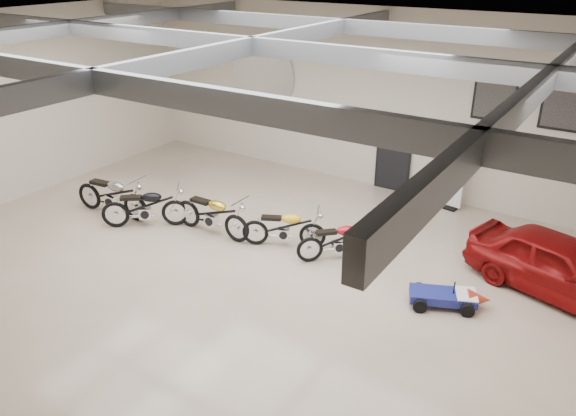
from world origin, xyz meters
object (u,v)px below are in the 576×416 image
Objects in this scene: motorcycle_gold at (211,213)px; motorcycle_yellow at (284,227)px; banner_stand at (455,174)px; motorcycle_black at (145,206)px; motorcycle_red at (338,240)px; vintage_car at (560,266)px; motorcycle_silver at (111,194)px; go_kart at (450,294)px.

motorcycle_gold is 1.12× the size of motorcycle_yellow.
motorcycle_black is at bearing -131.29° from banner_stand.
motorcycle_red is (-1.28, -3.97, -0.52)m from banner_stand.
banner_stand is at bearing 2.82° from motorcycle_black.
motorcycle_red is at bearing 121.02° from vintage_car.
banner_stand is at bearing 28.93° from motorcycle_silver.
motorcycle_red is 4.49m from vintage_car.
banner_stand is 4.19m from vintage_car.
motorcycle_red is (3.15, 0.57, -0.08)m from motorcycle_gold.
motorcycle_silver is 1.04× the size of motorcycle_gold.
motorcycle_black is 1.76m from motorcycle_gold.
vintage_car reaches higher than motorcycle_black.
motorcycle_yellow is (-2.62, -4.13, -0.51)m from banner_stand.
motorcycle_yellow is 1.03× the size of motorcycle_red.
motorcycle_silver reaches higher than motorcycle_gold.
motorcycle_black is 0.98× the size of motorcycle_gold.
motorcycle_silver is 4.81m from motorcycle_yellow.
motorcycle_gold is 3.21m from motorcycle_red.
motorcycle_yellow reaches higher than go_kart.
go_kart is at bearing -1.62° from motorcycle_silver.
motorcycle_gold is 5.86m from go_kart.
motorcycle_gold reaches higher than go_kart.
motorcycle_silver is 2.95m from motorcycle_gold.
banner_stand is 4.72m from go_kart.
vintage_car reaches higher than motorcycle_gold.
motorcycle_yellow is at bearing 151.85° from go_kart.
go_kart is at bearing -63.59° from banner_stand.
banner_stand reaches higher than motorcycle_yellow.
motorcycle_silver reaches higher than motorcycle_red.
banner_stand is 1.29× the size of go_kart.
vintage_car is (5.69, 1.30, 0.13)m from motorcycle_yellow.
vintage_car is (4.34, 1.14, 0.14)m from motorcycle_red.
motorcycle_red is at bearing 4.64° from motorcycle_silver.
motorcycle_black is at bearing 120.33° from vintage_car.
vintage_car is at bearing -29.74° from motorcycle_red.
vintage_car is at bearing 12.86° from motorcycle_gold.
motorcycle_red reaches higher than go_kart.
banner_stand is at bearing 31.59° from motorcycle_yellow.
motorcycle_black is 9.44m from vintage_car.
vintage_car is (10.39, 2.26, 0.04)m from motorcycle_silver.
go_kart is at bearing -32.07° from motorcycle_black.
go_kart is at bearing -54.34° from motorcycle_red.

